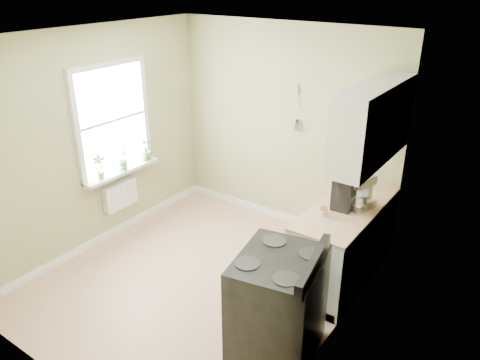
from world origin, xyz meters
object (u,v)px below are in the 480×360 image
Objects in this scene: stand_mixer at (362,193)px; coffee_maker at (344,194)px; kettle at (347,178)px; stove at (278,306)px.

stand_mixer reaches higher than coffee_maker.
stand_mixer is 0.21m from coffee_maker.
stand_mixer is at bearing -51.17° from kettle.
kettle is at bearing 96.72° from stove.
stand_mixer reaches higher than stove.
coffee_maker is at bearing -136.55° from stand_mixer.
kettle is 0.63m from coffee_maker.
stove is 2.93× the size of stand_mixer.
stove is 2.01m from kettle.
stove is 3.12× the size of coffee_maker.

